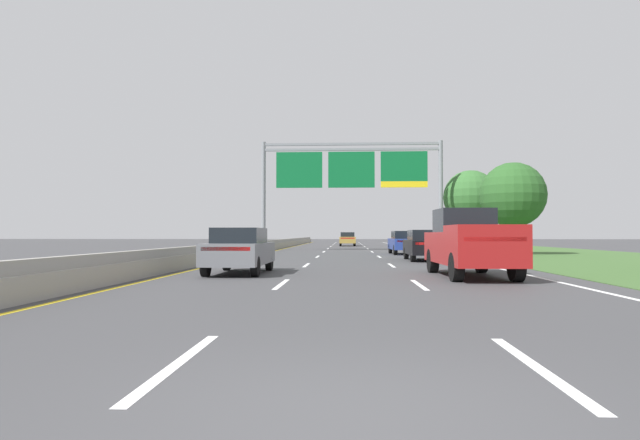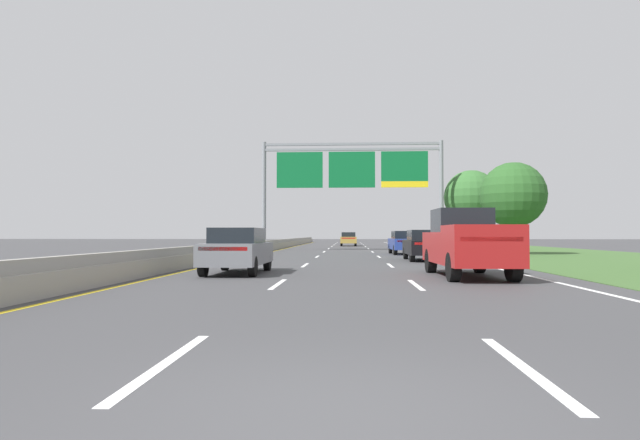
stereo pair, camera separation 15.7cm
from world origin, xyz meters
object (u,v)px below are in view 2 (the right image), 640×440
Objects in this scene: pickup_truck_red at (467,243)px; car_black_right_lane_sedan at (424,245)px; overhead_sign_gantry at (352,173)px; car_gold_centre_lane_sedan at (348,239)px; car_blue_right_lane_sedan at (405,242)px; roadside_tree_mid at (513,195)px; roadside_tree_far at (471,197)px; car_grey_left_lane_sedan at (238,250)px.

pickup_truck_red is 10.58m from car_black_right_lane_sedan.
overhead_sign_gantry is 3.42× the size of car_black_right_lane_sedan.
overhead_sign_gantry is at bearing -179.15° from car_gold_centre_lane_sedan.
pickup_truck_red is at bearing 178.33° from car_blue_right_lane_sedan.
car_blue_right_lane_sedan is at bearing 177.46° from roadside_tree_mid.
car_gold_centre_lane_sedan is at bearing 6.85° from car_blue_right_lane_sedan.
car_black_right_lane_sedan and car_gold_centre_lane_sedan have the same top height.
overhead_sign_gantry is 2.19× the size of roadside_tree_far.
roadside_tree_mid is (14.76, 18.08, 3.15)m from car_grey_left_lane_sedan.
roadside_tree_far is (6.73, 29.67, 3.46)m from pickup_truck_red.
car_gold_centre_lane_sedan is 0.64× the size of roadside_tree_far.
overhead_sign_gantry is 10.70m from roadside_tree_far.
overhead_sign_gantry is 18.43m from car_gold_centre_lane_sedan.
car_grey_left_lane_sedan is 1.00× the size of car_gold_centre_lane_sedan.
overhead_sign_gantry is 27.20m from car_grey_left_lane_sedan.
car_blue_right_lane_sedan is at bearing -171.60° from car_gold_centre_lane_sedan.
overhead_sign_gantry is 3.42× the size of car_gold_centre_lane_sedan.
car_blue_right_lane_sedan is 1.01× the size of car_gold_centre_lane_sedan.
overhead_sign_gantry is at bearing -167.15° from roadside_tree_far.
car_black_right_lane_sedan is (3.64, -16.75, -5.58)m from overhead_sign_gantry.
car_grey_left_lane_sedan is at bearing 174.93° from car_gold_centre_lane_sedan.
roadside_tree_mid reaches higher than pickup_truck_red.
pickup_truck_red is (3.54, -27.33, -5.32)m from overhead_sign_gantry.
pickup_truck_red is at bearing -102.79° from roadside_tree_far.
roadside_tree_far is (10.59, -15.22, 3.72)m from car_gold_centre_lane_sedan.
car_grey_left_lane_sedan and car_blue_right_lane_sedan have the same top height.
car_blue_right_lane_sedan is (-0.02, 19.42, -0.26)m from pickup_truck_red.
car_grey_left_lane_sedan is at bearing -129.23° from roadside_tree_mid.
overhead_sign_gantry reaches higher than car_black_right_lane_sedan.
roadside_tree_far reaches higher than car_grey_left_lane_sedan.
car_grey_left_lane_sedan is at bearing 141.03° from car_black_right_lane_sedan.
car_black_right_lane_sedan is 20.55m from roadside_tree_far.
pickup_truck_red reaches higher than car_blue_right_lane_sedan.
car_grey_left_lane_sedan is at bearing 155.84° from car_blue_right_lane_sedan.
car_grey_left_lane_sedan is at bearing -98.81° from overhead_sign_gantry.
roadside_tree_far is (-0.41, 10.56, 0.56)m from roadside_tree_mid.
car_gold_centre_lane_sedan is at bearing 3.49° from pickup_truck_red.
overhead_sign_gantry is 2.76× the size of pickup_truck_red.
overhead_sign_gantry is at bearing 22.33° from car_blue_right_lane_sedan.
roadside_tree_far reaches higher than car_blue_right_lane_sedan.
car_grey_left_lane_sedan is at bearing 80.95° from pickup_truck_red.
overhead_sign_gantry reaches higher than car_blue_right_lane_sedan.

